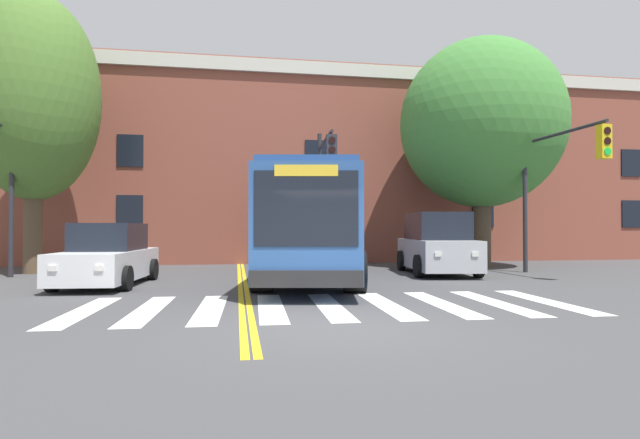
# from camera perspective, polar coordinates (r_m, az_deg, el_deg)

# --- Properties ---
(ground_plane) EXTENTS (120.00, 120.00, 0.00)m
(ground_plane) POSITION_cam_1_polar(r_m,az_deg,el_deg) (8.44, 1.75, -12.08)
(ground_plane) COLOR #424244
(crosswalk) EXTENTS (10.33, 4.08, 0.01)m
(crosswalk) POSITION_cam_1_polar(r_m,az_deg,el_deg) (10.52, 1.09, -9.85)
(crosswalk) COLOR white
(crosswalk) RESTS_ON ground
(lane_line_yellow_inner) EXTENTS (0.12, 36.00, 0.01)m
(lane_line_yellow_inner) POSITION_cam_1_polar(r_m,az_deg,el_deg) (24.27, -9.30, -4.80)
(lane_line_yellow_inner) COLOR gold
(lane_line_yellow_inner) RESTS_ON ground
(lane_line_yellow_outer) EXTENTS (0.12, 36.00, 0.01)m
(lane_line_yellow_outer) POSITION_cam_1_polar(r_m,az_deg,el_deg) (24.27, -8.93, -4.81)
(lane_line_yellow_outer) COLOR gold
(lane_line_yellow_outer) RESTS_ON ground
(city_bus) EXTENTS (4.24, 11.33, 3.21)m
(city_bus) POSITION_cam_1_polar(r_m,az_deg,el_deg) (15.95, -1.03, -0.54)
(city_bus) COLOR #2D5699
(city_bus) RESTS_ON ground
(car_white_near_lane) EXTENTS (2.31, 4.66, 1.76)m
(car_white_near_lane) POSITION_cam_1_polar(r_m,az_deg,el_deg) (15.45, -23.04, -3.98)
(car_white_near_lane) COLOR white
(car_white_near_lane) RESTS_ON ground
(car_silver_far_lane) EXTENTS (2.66, 4.83, 2.17)m
(car_silver_far_lane) POSITION_cam_1_polar(r_m,az_deg,el_deg) (18.23, 13.18, -2.84)
(car_silver_far_lane) COLOR #B7BABF
(car_silver_far_lane) RESTS_ON ground
(car_navy_behind_bus) EXTENTS (2.56, 5.02, 2.29)m
(car_navy_behind_bus) POSITION_cam_1_polar(r_m,az_deg,el_deg) (25.62, -6.86, -2.20)
(car_navy_behind_bus) COLOR navy
(car_navy_behind_bus) RESTS_ON ground
(traffic_light_near_corner) EXTENTS (0.37, 4.12, 5.34)m
(traffic_light_near_corner) POSITION_cam_1_polar(r_m,az_deg,el_deg) (18.57, 25.28, 5.05)
(traffic_light_near_corner) COLOR #28282D
(traffic_light_near_corner) RESTS_ON ground
(traffic_light_overhead) EXTENTS (0.42, 3.55, 5.26)m
(traffic_light_overhead) POSITION_cam_1_polar(r_m,az_deg,el_deg) (17.81, 0.49, 4.99)
(traffic_light_overhead) COLOR #28282D
(traffic_light_overhead) RESTS_ON ground
(street_tree_curbside_large) EXTENTS (9.23, 9.16, 9.52)m
(street_tree_curbside_large) POSITION_cam_1_polar(r_m,az_deg,el_deg) (22.27, 17.97, 10.36)
(street_tree_curbside_large) COLOR #4C3D2D
(street_tree_curbside_large) RESTS_ON ground
(street_tree_curbside_small) EXTENTS (4.80, 4.88, 10.08)m
(street_tree_curbside_small) POSITION_cam_1_polar(r_m,az_deg,el_deg) (21.13, -29.84, 11.96)
(street_tree_curbside_small) COLOR brown
(street_tree_curbside_small) RESTS_ON ground
(building_facade) EXTENTS (41.14, 10.01, 9.42)m
(building_facade) POSITION_cam_1_polar(r_m,az_deg,el_deg) (28.03, -1.99, 5.34)
(building_facade) COLOR brown
(building_facade) RESTS_ON ground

